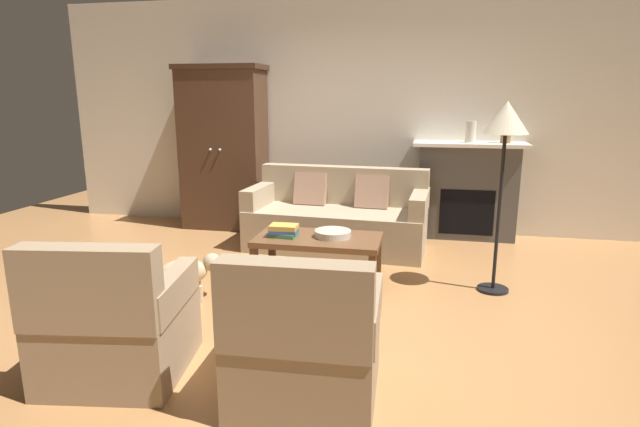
# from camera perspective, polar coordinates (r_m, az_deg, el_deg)

# --- Properties ---
(ground_plane) EXTENTS (9.60, 9.60, 0.00)m
(ground_plane) POSITION_cam_1_polar(r_m,az_deg,el_deg) (4.23, -3.85, -9.74)
(ground_plane) COLOR #B27A47
(back_wall) EXTENTS (7.20, 0.10, 2.80)m
(back_wall) POSITION_cam_1_polar(r_m,az_deg,el_deg) (6.40, 2.20, 10.91)
(back_wall) COLOR silver
(back_wall) RESTS_ON ground
(fireplace) EXTENTS (1.26, 0.48, 1.12)m
(fireplace) POSITION_cam_1_polar(r_m,az_deg,el_deg) (6.16, 16.09, 2.55)
(fireplace) COLOR #4C4947
(fireplace) RESTS_ON ground
(armoire) EXTENTS (1.06, 0.57, 2.00)m
(armoire) POSITION_cam_1_polar(r_m,az_deg,el_deg) (6.50, -10.70, 7.22)
(armoire) COLOR #472D1E
(armoire) RESTS_ON ground
(couch) EXTENTS (1.96, 0.96, 0.86)m
(couch) POSITION_cam_1_polar(r_m,az_deg,el_deg) (5.59, 1.98, -0.62)
(couch) COLOR tan
(couch) RESTS_ON ground
(coffee_table) EXTENTS (1.10, 0.60, 0.42)m
(coffee_table) POSITION_cam_1_polar(r_m,az_deg,el_deg) (4.52, -0.20, -3.29)
(coffee_table) COLOR brown
(coffee_table) RESTS_ON ground
(fruit_bowl) EXTENTS (0.32, 0.32, 0.06)m
(fruit_bowl) POSITION_cam_1_polar(r_m,az_deg,el_deg) (4.50, 1.45, -2.26)
(fruit_bowl) COLOR beige
(fruit_bowl) RESTS_ON coffee_table
(book_stack) EXTENTS (0.25, 0.19, 0.11)m
(book_stack) POSITION_cam_1_polar(r_m,az_deg,el_deg) (4.51, -4.09, -1.93)
(book_stack) COLOR #427A4C
(book_stack) RESTS_ON coffee_table
(mantel_vase_cream) EXTENTS (0.12, 0.12, 0.24)m
(mantel_vase_cream) POSITION_cam_1_polar(r_m,az_deg,el_deg) (6.07, 16.51, 8.76)
(mantel_vase_cream) COLOR beige
(mantel_vase_cream) RESTS_ON fireplace
(mantel_vase_bronze) EXTENTS (0.11, 0.11, 0.28)m
(mantel_vase_bronze) POSITION_cam_1_polar(r_m,az_deg,el_deg) (6.11, 20.11, 8.71)
(mantel_vase_bronze) COLOR olive
(mantel_vase_bronze) RESTS_ON fireplace
(armchair_near_left) EXTENTS (0.88, 0.88, 0.88)m
(armchair_near_left) POSITION_cam_1_polar(r_m,az_deg,el_deg) (3.29, -21.89, -11.61)
(armchair_near_left) COLOR #997F60
(armchair_near_left) RESTS_ON ground
(armchair_near_right) EXTENTS (0.81, 0.80, 0.88)m
(armchair_near_right) POSITION_cam_1_polar(r_m,az_deg,el_deg) (2.84, -1.66, -14.68)
(armchair_near_right) COLOR #997F60
(armchair_near_right) RESTS_ON ground
(floor_lamp) EXTENTS (0.36, 0.36, 1.60)m
(floor_lamp) POSITION_cam_1_polar(r_m,az_deg,el_deg) (4.39, 20.06, 8.89)
(floor_lamp) COLOR black
(floor_lamp) RESTS_ON ground
(dog) EXTENTS (0.50, 0.40, 0.39)m
(dog) POSITION_cam_1_polar(r_m,az_deg,el_deg) (4.27, -14.69, -6.44)
(dog) COLOR tan
(dog) RESTS_ON ground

